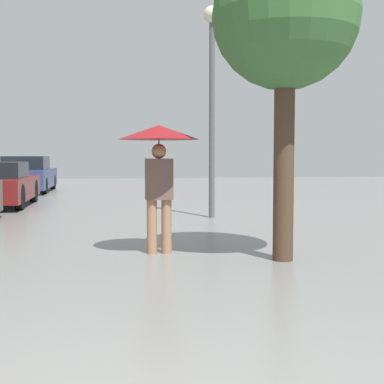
% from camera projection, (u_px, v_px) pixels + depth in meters
% --- Properties ---
extents(pedestrian, '(1.14, 1.14, 1.81)m').
position_uv_depth(pedestrian, '(159.00, 148.00, 7.46)').
color(pedestrian, '#9E7051').
rests_on(pedestrian, ground_plane).
extents(parked_car_farthest, '(1.75, 4.41, 1.34)m').
position_uv_depth(parked_car_farthest, '(27.00, 175.00, 20.18)').
color(parked_car_farthest, navy).
rests_on(parked_car_farthest, ground_plane).
extents(tree, '(1.90, 1.90, 4.13)m').
position_uv_depth(tree, '(285.00, 19.00, 6.85)').
color(tree, '#473323').
rests_on(tree, ground_plane).
extents(street_lamp, '(0.38, 0.38, 4.63)m').
position_uv_depth(street_lamp, '(212.00, 74.00, 11.70)').
color(street_lamp, '#515456').
rests_on(street_lamp, ground_plane).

